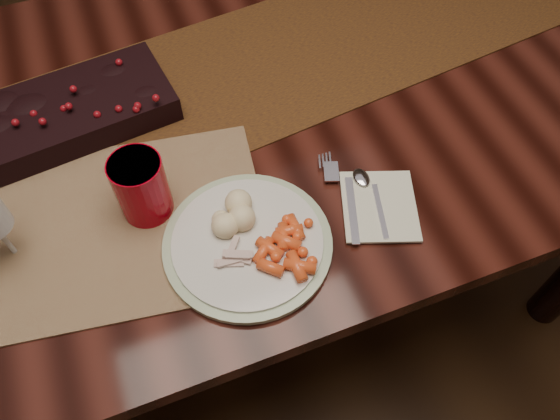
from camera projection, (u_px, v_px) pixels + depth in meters
name	position (u px, v px, depth m)	size (l,w,h in m)	color
floor	(241.00, 280.00, 1.71)	(5.00, 5.00, 0.00)	black
dining_table	(232.00, 215.00, 1.39)	(1.80, 1.00, 0.75)	black
table_runner	(185.00, 95.00, 1.10)	(1.90, 0.39, 0.00)	black
centerpiece	(74.00, 107.00, 1.03)	(0.36, 0.19, 0.07)	black
placemat_main	(124.00, 225.00, 0.93)	(0.48, 0.35, 0.00)	brown
placemat_second	(94.00, 222.00, 0.93)	(0.45, 0.33, 0.00)	#966641
dinner_plate	(248.00, 243.00, 0.90)	(0.28, 0.28, 0.02)	silver
baby_carrots	(275.00, 252.00, 0.87)	(0.12, 0.09, 0.02)	#E74F1F
mashed_potatoes	(230.00, 213.00, 0.90)	(0.08, 0.07, 0.05)	tan
turkey_shreds	(227.00, 255.00, 0.87)	(0.06, 0.06, 0.01)	#D1A898
napkin	(379.00, 206.00, 0.95)	(0.13, 0.15, 0.01)	beige
fork	(347.00, 200.00, 0.95)	(0.03, 0.18, 0.00)	#B4B4C3
spoon	(374.00, 200.00, 0.95)	(0.03, 0.14, 0.00)	#BBBBBB
red_cup	(141.00, 187.00, 0.90)	(0.09, 0.09, 0.12)	#98000F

